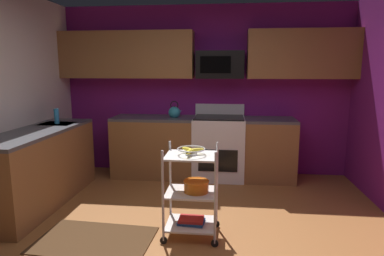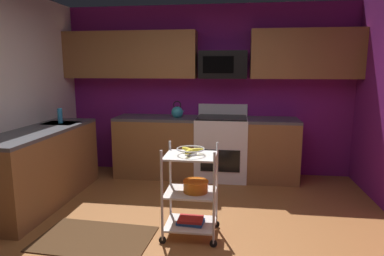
{
  "view_description": "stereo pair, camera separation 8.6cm",
  "coord_description": "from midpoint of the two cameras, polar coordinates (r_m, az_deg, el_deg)",
  "views": [
    {
      "loc": [
        0.39,
        -2.88,
        1.65
      ],
      "look_at": [
        0.02,
        0.47,
        1.05
      ],
      "focal_mm": 31.5,
      "sensor_mm": 36.0,
      "label": 1
    },
    {
      "loc": [
        0.47,
        -2.87,
        1.65
      ],
      "look_at": [
        0.02,
        0.47,
        1.05
      ],
      "focal_mm": 31.5,
      "sensor_mm": 36.0,
      "label": 2
    }
  ],
  "objects": [
    {
      "name": "upper_cabinets",
      "position": [
        5.14,
        0.89,
        12.31
      ],
      "size": [
        4.4,
        0.33,
        0.7
      ],
      "color": "brown"
    },
    {
      "name": "microwave",
      "position": [
        5.09,
        4.27,
        10.62
      ],
      "size": [
        0.7,
        0.39,
        0.4
      ],
      "color": "black"
    },
    {
      "name": "fruit_bowl",
      "position": [
        3.23,
        -0.9,
        -3.77
      ],
      "size": [
        0.27,
        0.27,
        0.07
      ],
      "color": "silver",
      "rests_on": "rolling_cart"
    },
    {
      "name": "mixing_bowl_large",
      "position": [
        3.33,
        -0.02,
        -9.78
      ],
      "size": [
        0.25,
        0.25,
        0.11
      ],
      "color": "orange",
      "rests_on": "rolling_cart"
    },
    {
      "name": "floor_rug",
      "position": [
        3.58,
        -16.82,
        -17.68
      ],
      "size": [
        1.14,
        0.76,
        0.01
      ],
      "primitive_type": "cube",
      "rotation": [
        0.0,
        0.0,
        -0.06
      ],
      "color": "#472D19",
      "rests_on": "ground"
    },
    {
      "name": "wall_back",
      "position": [
        5.33,
        1.66,
        6.31
      ],
      "size": [
        4.52,
        0.06,
        2.6
      ],
      "primitive_type": "cube",
      "color": "#751970",
      "rests_on": "ground"
    },
    {
      "name": "rolling_cart",
      "position": [
        3.36,
        -0.88,
        -10.81
      ],
      "size": [
        0.56,
        0.42,
        0.91
      ],
      "color": "silver",
      "rests_on": "ground"
    },
    {
      "name": "counter_run",
      "position": [
        4.77,
        -8.79,
        -4.44
      ],
      "size": [
        3.57,
        2.51,
        0.92
      ],
      "color": "brown",
      "rests_on": "ground"
    },
    {
      "name": "oven_range",
      "position": [
        5.12,
        4.06,
        -3.19
      ],
      "size": [
        0.76,
        0.65,
        1.1
      ],
      "color": "white",
      "rests_on": "ground"
    },
    {
      "name": "book_stack",
      "position": [
        3.47,
        -0.86,
        -15.4
      ],
      "size": [
        0.27,
        0.21,
        0.05
      ],
      "color": "#1E4C8C",
      "rests_on": "rolling_cart"
    },
    {
      "name": "dish_soap_bottle",
      "position": [
        4.85,
        -22.43,
        1.86
      ],
      "size": [
        0.06,
        0.06,
        0.2
      ],
      "primitive_type": "cylinder",
      "color": "#2D8CBF",
      "rests_on": "counter_run"
    },
    {
      "name": "floor",
      "position": [
        3.35,
        -2.06,
        -19.81
      ],
      "size": [
        4.4,
        4.8,
        0.04
      ],
      "primitive_type": "cube",
      "color": "#995B2D",
      "rests_on": "ground"
    },
    {
      "name": "kettle",
      "position": [
        5.09,
        -3.47,
        2.69
      ],
      "size": [
        0.21,
        0.18,
        0.26
      ],
      "color": "teal",
      "rests_on": "counter_run"
    }
  ]
}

